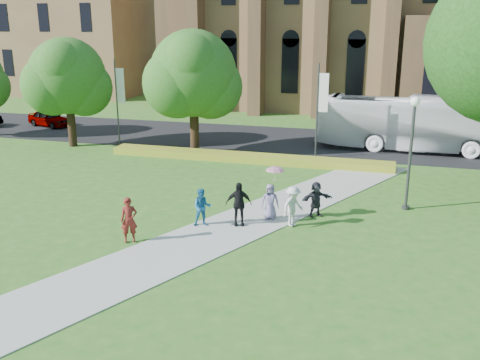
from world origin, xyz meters
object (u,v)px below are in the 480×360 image
(streetlamp, at_px, (412,140))
(tour_coach, at_px, (416,124))
(car_0, at_px, (49,118))
(pedestrian_0, at_px, (129,220))

(streetlamp, relative_size, tour_coach, 0.40)
(car_0, bearing_deg, streetlamp, -97.80)
(pedestrian_0, bearing_deg, car_0, 102.12)
(streetlamp, relative_size, car_0, 1.29)
(tour_coach, height_order, pedestrian_0, tour_coach)
(tour_coach, bearing_deg, car_0, 90.34)
(pedestrian_0, bearing_deg, streetlamp, 5.10)
(car_0, xyz_separation_m, pedestrian_0, (18.13, -20.68, 0.23))
(streetlamp, relative_size, pedestrian_0, 2.91)
(car_0, bearing_deg, pedestrian_0, -121.27)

